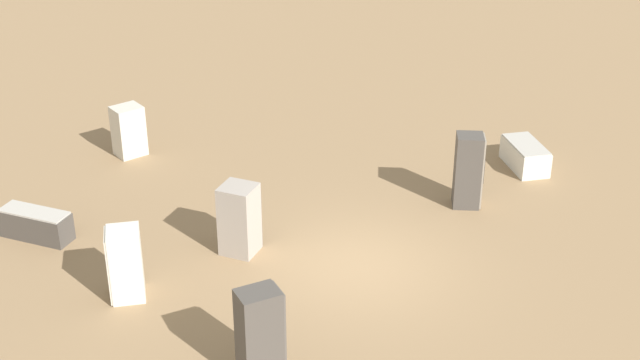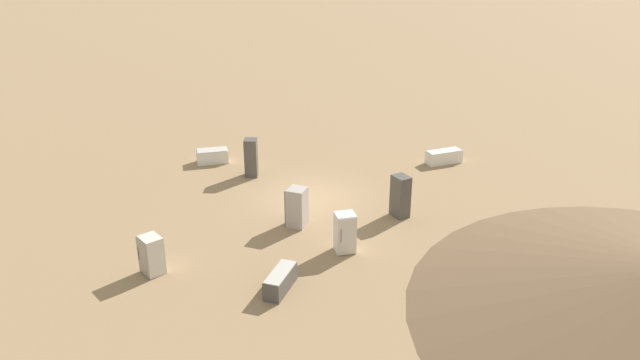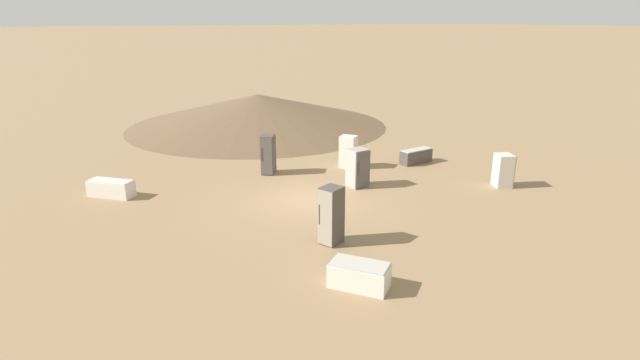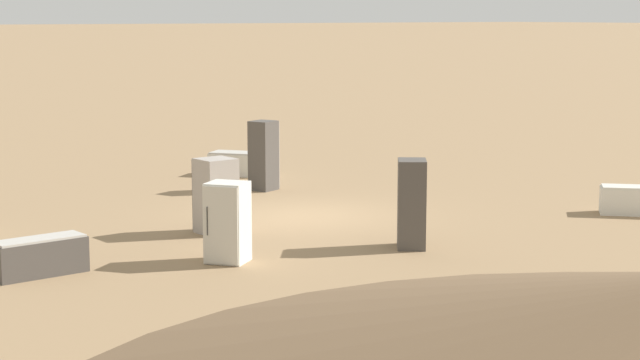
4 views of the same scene
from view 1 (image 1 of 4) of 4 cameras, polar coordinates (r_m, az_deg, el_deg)
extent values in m
plane|color=#937551|center=(19.67, 2.49, -5.56)|extent=(1000.00, 1000.00, 0.00)
cube|color=beige|center=(25.03, -12.15, 3.09)|extent=(0.92, 0.98, 1.42)
cube|color=gray|center=(25.32, -12.50, 3.34)|extent=(0.36, 0.69, 1.36)
cylinder|color=#2D2D2D|center=(25.42, -12.01, 3.66)|extent=(0.02, 0.02, 0.50)
cube|color=#4C4742|center=(16.15, -3.91, -9.82)|extent=(0.90, 0.93, 1.82)
cube|color=#56514C|center=(16.27, -2.63, -9.47)|extent=(0.46, 0.36, 1.75)
cylinder|color=#2D2D2D|center=(16.08, -2.24, -9.56)|extent=(0.02, 0.02, 0.64)
cube|color=silver|center=(18.72, -12.31, -5.27)|extent=(0.97, 0.99, 1.55)
cube|color=beige|center=(18.74, -13.38, -5.36)|extent=(0.47, 0.58, 1.49)
cylinder|color=#2D2D2D|center=(18.92, -13.49, -4.76)|extent=(0.02, 0.02, 0.54)
cube|color=#A89E93|center=(19.89, -5.19, -2.52)|extent=(0.80, 0.77, 1.64)
cube|color=#56514C|center=(20.18, -4.70, -2.03)|extent=(0.73, 0.09, 1.58)
cylinder|color=#2D2D2D|center=(20.06, -3.99, -1.93)|extent=(0.02, 0.02, 0.57)
cube|color=#4C4742|center=(21.99, 9.43, 0.59)|extent=(0.82, 0.79, 1.89)
cube|color=gray|center=(22.03, 10.31, 0.56)|extent=(0.26, 0.54, 1.81)
cylinder|color=#2D2D2D|center=(21.80, 10.45, 0.54)|extent=(0.02, 0.02, 0.66)
cube|color=#4C4742|center=(21.59, -17.72, -2.76)|extent=(1.75, 0.73, 0.66)
cube|color=#BCB7AD|center=(21.43, -17.85, -1.95)|extent=(1.68, 0.70, 0.04)
cube|color=silver|center=(24.51, 12.99, 1.50)|extent=(1.60, 1.73, 0.65)
cube|color=#BCB7AD|center=(24.36, 13.07, 2.24)|extent=(1.54, 1.66, 0.04)
camera|label=2|loc=(30.12, -58.99, 17.09)|focal=35.00mm
camera|label=3|loc=(31.92, 31.35, 16.62)|focal=28.00mm
camera|label=4|loc=(21.84, -73.16, -8.84)|focal=60.00mm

